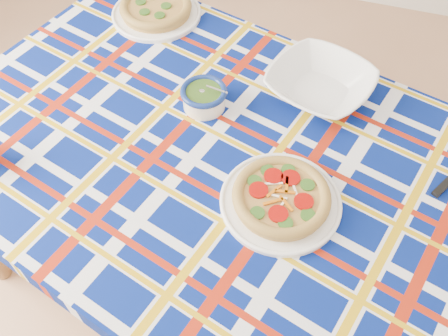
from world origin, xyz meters
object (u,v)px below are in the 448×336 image
(dining_table, at_px, (231,178))
(main_focaccia_plate, at_px, (281,197))
(pesto_bowl, at_px, (204,96))
(serving_bowl, at_px, (320,84))

(dining_table, xyz_separation_m, main_focaccia_plate, (0.14, -0.09, 0.10))
(dining_table, bearing_deg, pesto_bowl, 144.41)
(dining_table, bearing_deg, main_focaccia_plate, -14.62)
(pesto_bowl, height_order, serving_bowl, pesto_bowl)
(main_focaccia_plate, distance_m, pesto_bowl, 0.36)
(dining_table, height_order, serving_bowl, serving_bowl)
(dining_table, distance_m, main_focaccia_plate, 0.20)
(main_focaccia_plate, xyz_separation_m, pesto_bowl, (-0.27, 0.24, 0.01))
(dining_table, bearing_deg, serving_bowl, 77.78)
(main_focaccia_plate, relative_size, serving_bowl, 1.06)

